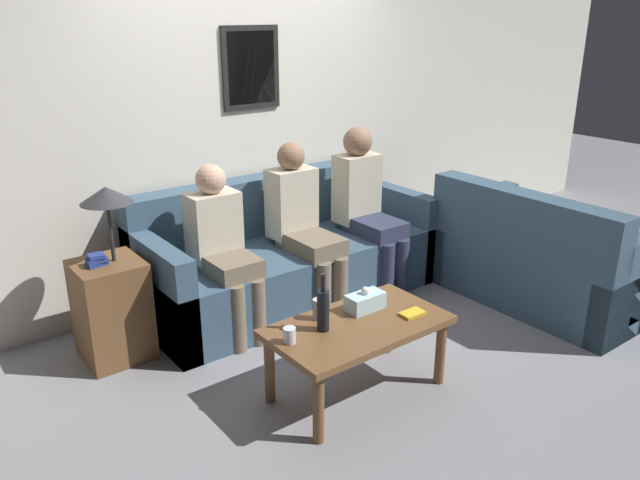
# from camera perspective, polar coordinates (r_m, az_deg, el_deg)

# --- Properties ---
(ground_plane) EXTENTS (16.00, 16.00, 0.00)m
(ground_plane) POSITION_cam_1_polar(r_m,az_deg,el_deg) (4.51, 1.02, -7.47)
(ground_plane) COLOR gray
(wall_back) EXTENTS (9.00, 0.08, 2.60)m
(wall_back) POSITION_cam_1_polar(r_m,az_deg,el_deg) (4.90, -6.42, 10.77)
(wall_back) COLOR silver
(wall_back) RESTS_ON ground_plane
(couch_main) EXTENTS (2.27, 0.91, 0.91)m
(couch_main) POSITION_cam_1_polar(r_m,az_deg,el_deg) (4.77, -2.96, -1.70)
(couch_main) COLOR #385166
(couch_main) RESTS_ON ground_plane
(couch_side) EXTENTS (0.91, 1.52, 0.91)m
(couch_side) POSITION_cam_1_polar(r_m,az_deg,el_deg) (5.00, 19.61, -1.84)
(couch_side) COLOR #385166
(couch_side) RESTS_ON ground_plane
(coffee_table) EXTENTS (1.03, 0.57, 0.45)m
(coffee_table) POSITION_cam_1_polar(r_m,az_deg,el_deg) (3.57, 3.47, -8.49)
(coffee_table) COLOR brown
(coffee_table) RESTS_ON ground_plane
(side_table_with_lamp) EXTENTS (0.41, 0.40, 1.12)m
(side_table_with_lamp) POSITION_cam_1_polar(r_m,az_deg,el_deg) (4.13, -18.51, -5.29)
(side_table_with_lamp) COLOR brown
(side_table_with_lamp) RESTS_ON ground_plane
(wine_bottle) EXTENTS (0.07, 0.07, 0.33)m
(wine_bottle) POSITION_cam_1_polar(r_m,az_deg,el_deg) (3.41, 0.29, -6.34)
(wine_bottle) COLOR black
(wine_bottle) RESTS_ON coffee_table
(drinking_glass) EXTENTS (0.07, 0.07, 0.09)m
(drinking_glass) POSITION_cam_1_polar(r_m,az_deg,el_deg) (3.33, -2.81, -8.69)
(drinking_glass) COLOR silver
(drinking_glass) RESTS_ON coffee_table
(book_stack) EXTENTS (0.15, 0.09, 0.02)m
(book_stack) POSITION_cam_1_polar(r_m,az_deg,el_deg) (3.66, 8.43, -6.66)
(book_stack) COLOR gold
(book_stack) RESTS_ON coffee_table
(soda_can) EXTENTS (0.07, 0.07, 0.12)m
(soda_can) POSITION_cam_1_polar(r_m,az_deg,el_deg) (3.55, -0.15, -6.33)
(soda_can) COLOR #BCBCC1
(soda_can) RESTS_ON coffee_table
(tissue_box) EXTENTS (0.23, 0.12, 0.15)m
(tissue_box) POSITION_cam_1_polar(r_m,az_deg,el_deg) (3.67, 4.15, -5.60)
(tissue_box) COLOR silver
(tissue_box) RESTS_ON coffee_table
(person_left) EXTENTS (0.34, 0.57, 1.16)m
(person_left) POSITION_cam_1_polar(r_m,az_deg,el_deg) (4.18, -8.90, -0.37)
(person_left) COLOR #756651
(person_left) RESTS_ON ground_plane
(person_middle) EXTENTS (0.34, 0.65, 1.22)m
(person_middle) POSITION_cam_1_polar(r_m,az_deg,el_deg) (4.53, -1.62, 1.75)
(person_middle) COLOR #756651
(person_middle) RESTS_ON ground_plane
(person_right) EXTENTS (0.34, 0.63, 1.26)m
(person_right) POSITION_cam_1_polar(r_m,az_deg,el_deg) (4.88, 4.24, 3.48)
(person_right) COLOR #2D334C
(person_right) RESTS_ON ground_plane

